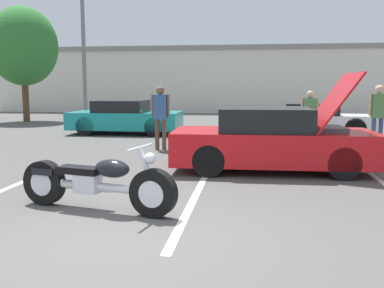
# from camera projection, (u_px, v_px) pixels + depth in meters

# --- Properties ---
(ground_plane) EXTENTS (80.00, 80.00, 0.00)m
(ground_plane) POSITION_uv_depth(u_px,v_px,m) (123.00, 237.00, 5.07)
(ground_plane) COLOR #514F4C
(parking_stripe_middle) EXTENTS (0.12, 4.85, 0.01)m
(parking_stripe_middle) POSITION_uv_depth(u_px,v_px,m) (2.00, 191.00, 7.32)
(parking_stripe_middle) COLOR white
(parking_stripe_middle) RESTS_ON ground
(parking_stripe_back) EXTENTS (0.12, 4.85, 0.01)m
(parking_stripe_back) POSITION_uv_depth(u_px,v_px,m) (195.00, 197.00, 6.88)
(parking_stripe_back) COLOR white
(parking_stripe_back) RESTS_ON ground
(far_building) EXTENTS (32.00, 4.20, 4.40)m
(far_building) POSITION_uv_depth(u_px,v_px,m) (229.00, 78.00, 29.51)
(far_building) COLOR beige
(far_building) RESTS_ON ground
(light_pole) EXTENTS (1.21, 0.28, 8.65)m
(light_pole) POSITION_uv_depth(u_px,v_px,m) (84.00, 23.00, 20.05)
(light_pole) COLOR slate
(light_pole) RESTS_ON ground
(tree_background) EXTENTS (3.39, 3.39, 5.70)m
(tree_background) POSITION_uv_depth(u_px,v_px,m) (23.00, 46.00, 21.23)
(tree_background) COLOR brown
(tree_background) RESTS_ON ground
(motorcycle) EXTENTS (2.46, 0.88, 0.97)m
(motorcycle) POSITION_uv_depth(u_px,v_px,m) (96.00, 183.00, 6.12)
(motorcycle) COLOR black
(motorcycle) RESTS_ON ground
(show_car_hood_open) EXTENTS (4.19, 1.91, 2.05)m
(show_car_hood_open) POSITION_uv_depth(u_px,v_px,m) (273.00, 140.00, 9.01)
(show_car_hood_open) COLOR red
(show_car_hood_open) RESTS_ON ground
(parked_car_left_row) EXTENTS (4.10, 1.95, 1.25)m
(parked_car_left_row) POSITION_uv_depth(u_px,v_px,m) (125.00, 118.00, 16.08)
(parked_car_left_row) COLOR teal
(parked_car_left_row) RESTS_ON ground
(parked_car_mid_row) EXTENTS (4.17, 2.02, 1.16)m
(parked_car_mid_row) POSITION_uv_depth(u_px,v_px,m) (315.00, 120.00, 15.47)
(parked_car_mid_row) COLOR silver
(parked_car_mid_row) RESTS_ON ground
(spectator_near_motorcycle) EXTENTS (0.52, 0.23, 1.78)m
(spectator_near_motorcycle) POSITION_uv_depth(u_px,v_px,m) (160.00, 112.00, 11.88)
(spectator_near_motorcycle) COLOR brown
(spectator_near_motorcycle) RESTS_ON ground
(spectator_by_show_car) EXTENTS (0.52, 0.22, 1.65)m
(spectator_by_show_car) POSITION_uv_depth(u_px,v_px,m) (309.00, 114.00, 12.58)
(spectator_by_show_car) COLOR gray
(spectator_by_show_car) RESTS_ON ground
(spectator_midground) EXTENTS (0.52, 0.24, 1.81)m
(spectator_midground) POSITION_uv_depth(u_px,v_px,m) (378.00, 111.00, 12.10)
(spectator_midground) COLOR #38476B
(spectator_midground) RESTS_ON ground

